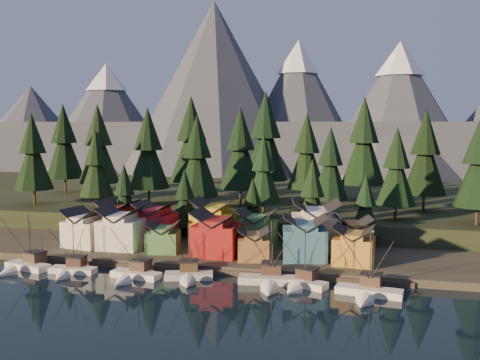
% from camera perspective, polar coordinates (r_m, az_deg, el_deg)
% --- Properties ---
extents(ground, '(500.00, 500.00, 0.00)m').
position_cam_1_polar(ground, '(92.99, -7.07, -12.30)').
color(ground, black).
rests_on(ground, ground).
extents(shore_strip, '(400.00, 50.00, 1.50)m').
position_cam_1_polar(shore_strip, '(129.63, -0.81, -6.63)').
color(shore_strip, '#363027').
rests_on(shore_strip, ground).
extents(hillside, '(420.00, 100.00, 6.00)m').
position_cam_1_polar(hillside, '(177.30, 3.19, -2.46)').
color(hillside, black).
rests_on(hillside, ground).
extents(dock, '(80.00, 4.00, 1.00)m').
position_cam_1_polar(dock, '(107.76, -3.95, -9.41)').
color(dock, '#433730').
rests_on(dock, ground).
extents(mountain_ridge, '(560.00, 190.00, 90.00)m').
position_cam_1_polar(mountain_ridge, '(298.26, 6.71, 5.41)').
color(mountain_ridge, '#4C5062').
rests_on(mountain_ridge, ground).
extents(boat_0, '(10.56, 11.14, 12.31)m').
position_cam_1_polar(boat_0, '(115.84, -22.15, -7.78)').
color(boat_0, white).
rests_on(boat_0, ground).
extents(boat_1, '(9.46, 10.24, 11.07)m').
position_cam_1_polar(boat_1, '(109.98, -17.69, -8.50)').
color(boat_1, silver).
rests_on(boat_1, ground).
extents(boat_2, '(10.30, 10.96, 11.76)m').
position_cam_1_polar(boat_2, '(103.65, -11.38, -9.15)').
color(boat_2, white).
rests_on(boat_2, ground).
extents(boat_3, '(9.82, 10.42, 11.86)m').
position_cam_1_polar(boat_3, '(101.49, -5.52, -9.32)').
color(boat_3, beige).
rests_on(boat_3, ground).
extents(boat_4, '(12.48, 13.36, 12.75)m').
position_cam_1_polar(boat_4, '(98.03, 3.28, -9.90)').
color(boat_4, beige).
rests_on(boat_4, ground).
extents(boat_5, '(9.34, 9.97, 11.67)m').
position_cam_1_polar(boat_5, '(97.07, 6.54, -10.04)').
color(boat_5, silver).
rests_on(boat_5, ground).
extents(boat_6, '(11.87, 12.63, 12.08)m').
position_cam_1_polar(boat_6, '(94.19, 13.49, -10.80)').
color(boat_6, white).
rests_on(boat_6, ground).
extents(house_front_0, '(9.90, 9.53, 8.54)m').
position_cam_1_polar(house_front_0, '(126.02, -16.12, -4.81)').
color(house_front_0, beige).
rests_on(house_front_0, shore_strip).
extents(house_front_1, '(9.19, 8.85, 9.27)m').
position_cam_1_polar(house_front_1, '(121.95, -12.58, -4.89)').
color(house_front_1, silver).
rests_on(house_front_1, shore_strip).
extents(house_front_2, '(7.76, 7.80, 6.55)m').
position_cam_1_polar(house_front_2, '(117.28, -8.21, -5.95)').
color(house_front_2, '#4B8447').
rests_on(house_front_2, shore_strip).
extents(house_front_3, '(9.64, 9.21, 9.52)m').
position_cam_1_polar(house_front_3, '(112.91, -2.52, -5.56)').
color(house_front_3, maroon).
rests_on(house_front_3, shore_strip).
extents(house_front_4, '(7.71, 8.08, 6.45)m').
position_cam_1_polar(house_front_4, '(109.77, 1.41, -6.75)').
color(house_front_4, '#9E6D38').
rests_on(house_front_4, shore_strip).
extents(house_front_5, '(10.00, 9.36, 9.18)m').
position_cam_1_polar(house_front_5, '(110.10, 6.91, -5.99)').
color(house_front_5, '#386A86').
rests_on(house_front_5, shore_strip).
extents(house_front_6, '(8.39, 8.01, 7.68)m').
position_cam_1_polar(house_front_6, '(108.35, 12.04, -6.71)').
color(house_front_6, '#B9842F').
rests_on(house_front_6, shore_strip).
extents(house_back_0, '(9.05, 8.72, 9.39)m').
position_cam_1_polar(house_back_0, '(131.90, -12.84, -4.05)').
color(house_back_0, maroon).
rests_on(house_back_0, shore_strip).
extents(house_back_1, '(8.86, 8.96, 9.45)m').
position_cam_1_polar(house_back_1, '(126.66, -9.01, -4.37)').
color(house_back_1, '#A51929').
rests_on(house_back_1, shore_strip).
extents(house_back_2, '(9.95, 9.17, 10.33)m').
position_cam_1_polar(house_back_2, '(124.68, -2.79, -4.25)').
color(house_back_2, gold).
rests_on(house_back_2, shore_strip).
extents(house_back_3, '(8.45, 7.52, 8.58)m').
position_cam_1_polar(house_back_3, '(120.09, 1.82, -5.09)').
color(house_back_3, '#467E44').
rests_on(house_back_3, shore_strip).
extents(house_back_4, '(11.68, 11.36, 10.99)m').
position_cam_1_polar(house_back_4, '(117.76, 8.07, -4.75)').
color(house_back_4, silver).
rests_on(house_back_4, shore_strip).
extents(house_back_5, '(8.56, 8.63, 8.10)m').
position_cam_1_polar(house_back_5, '(116.52, 12.00, -5.70)').
color(house_back_5, '#AC763D').
rests_on(house_back_5, shore_strip).
extents(tree_hill_0, '(11.31, 11.31, 26.35)m').
position_cam_1_polar(tree_hill_0, '(163.97, -21.22, 2.57)').
color(tree_hill_0, '#332319').
rests_on(tree_hill_0, hillside).
extents(tree_hill_1, '(12.60, 12.60, 29.34)m').
position_cam_1_polar(tree_hill_1, '(171.25, -14.88, 3.45)').
color(tree_hill_1, '#332319').
rests_on(tree_hill_1, hillside).
extents(tree_hill_2, '(9.31, 9.31, 21.70)m').
position_cam_1_polar(tree_hill_2, '(149.18, -15.10, 1.48)').
color(tree_hill_2, '#332319').
rests_on(tree_hill_2, hillside).
extents(tree_hill_3, '(11.98, 11.98, 27.90)m').
position_cam_1_polar(tree_hill_3, '(155.37, -9.77, 3.03)').
color(tree_hill_3, '#332319').
rests_on(tree_hill_3, hillside).
extents(tree_hill_4, '(13.63, 13.63, 31.75)m').
position_cam_1_polar(tree_hill_4, '(166.41, -5.19, 4.02)').
color(tree_hill_4, '#332319').
rests_on(tree_hill_4, hillside).
extents(tree_hill_5, '(10.96, 10.96, 25.54)m').
position_cam_1_polar(tree_hill_5, '(139.74, -4.58, 2.24)').
color(tree_hill_5, '#332319').
rests_on(tree_hill_5, hillside).
extents(tree_hill_6, '(12.04, 12.04, 28.05)m').
position_cam_1_polar(tree_hill_6, '(151.90, 0.05, 3.08)').
color(tree_hill_6, '#332319').
rests_on(tree_hill_6, hillside).
extents(tree_hill_7, '(8.84, 8.84, 20.59)m').
position_cam_1_polar(tree_hill_7, '(133.50, 2.52, 0.91)').
color(tree_hill_7, '#332319').
rests_on(tree_hill_7, hillside).
extents(tree_hill_8, '(11.31, 11.31, 26.36)m').
position_cam_1_polar(tree_hill_8, '(155.74, 7.12, 2.77)').
color(tree_hill_8, '#332319').
rests_on(tree_hill_8, hillside).
extents(tree_hill_9, '(9.70, 9.70, 22.59)m').
position_cam_1_polar(tree_hill_9, '(138.27, 9.61, 1.46)').
color(tree_hill_9, '#332319').
rests_on(tree_hill_9, hillside).
extents(tree_hill_10, '(13.40, 13.40, 31.21)m').
position_cam_1_polar(tree_hill_10, '(162.65, 13.07, 3.73)').
color(tree_hill_10, '#332319').
rests_on(tree_hill_10, hillside).
extents(tree_hill_11, '(9.66, 9.66, 22.51)m').
position_cam_1_polar(tree_hill_11, '(133.14, 16.34, 1.11)').
color(tree_hill_11, '#332319').
rests_on(tree_hill_11, hillside).
extents(tree_hill_12, '(11.56, 11.56, 26.94)m').
position_cam_1_polar(tree_hill_12, '(149.49, 19.15, 2.47)').
color(tree_hill_12, '#332319').
rests_on(tree_hill_12, hillside).
extents(tree_hill_13, '(10.81, 10.81, 25.19)m').
position_cam_1_polar(tree_hill_13, '(133.17, 24.16, 1.46)').
color(tree_hill_13, '#332319').
rests_on(tree_hill_13, hillside).
extents(tree_hill_15, '(14.30, 14.30, 33.31)m').
position_cam_1_polar(tree_hill_15, '(167.56, 2.74, 4.34)').
color(tree_hill_15, '#332319').
rests_on(tree_hill_15, hillside).
extents(tree_hill_16, '(12.81, 12.81, 29.84)m').
position_cam_1_polar(tree_hill_16, '(188.91, -18.25, 3.66)').
color(tree_hill_16, '#332319').
rests_on(tree_hill_16, hillside).
extents(tree_shore_0, '(7.61, 7.61, 17.73)m').
position_cam_1_polar(tree_shore_0, '(137.33, -12.22, -1.63)').
color(tree_shore_0, '#332319').
rests_on(tree_shore_0, shore_strip).
extents(tree_shore_1, '(7.20, 7.20, 16.77)m').
position_cam_1_polar(tree_shore_1, '(131.28, -5.90, -2.10)').
color(tree_shore_1, '#332319').
rests_on(tree_shore_1, shore_strip).
extents(tree_shore_2, '(6.46, 6.46, 15.06)m').
position_cam_1_polar(tree_shore_2, '(126.83, 1.37, -2.79)').
color(tree_shore_2, '#332319').
rests_on(tree_shore_2, shore_strip).
extents(tree_shore_3, '(8.41, 8.41, 19.58)m').
position_cam_1_polar(tree_shore_3, '(124.32, 7.70, -1.87)').
color(tree_shore_3, '#332319').
rests_on(tree_shore_3, shore_strip).
extents(tree_shore_4, '(7.10, 7.10, 16.53)m').
position_cam_1_polar(tree_shore_4, '(123.94, 13.22, -2.78)').
color(tree_shore_4, '#332319').
rests_on(tree_shore_4, shore_strip).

